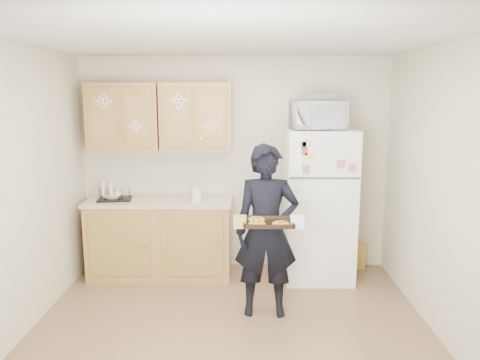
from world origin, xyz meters
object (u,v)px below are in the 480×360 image
person (267,231)px  dish_rack (115,194)px  microwave (318,115)px  refrigerator (318,205)px  baking_tray (268,223)px

person → dish_rack: size_ratio=4.50×
dish_rack → microwave: bearing=-1.4°
refrigerator → dish_rack: 2.30m
baking_tray → microwave: 1.57m
refrigerator → person: bearing=-124.3°
refrigerator → baking_tray: 1.37m
microwave → dish_rack: (-2.26, 0.06, -0.88)m
person → refrigerator: bearing=56.0°
microwave → dish_rack: 2.42m
refrigerator → microwave: size_ratio=3.04×
person → dish_rack: bearing=151.4°
person → baking_tray: (0.00, -0.30, 0.16)m
person → baking_tray: person is taller
dish_rack → refrigerator: bearing=-0.1°
person → microwave: 1.47m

